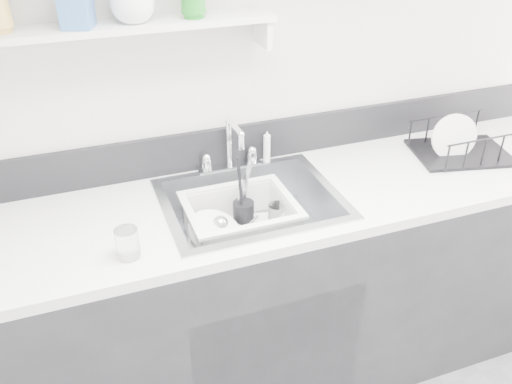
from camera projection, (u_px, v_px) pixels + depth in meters
name	position (u px, v px, depth m)	size (l,w,h in m)	color
room_shell	(408.00, 52.00, 0.93)	(3.50, 3.00, 2.60)	silver
counter_run	(252.00, 295.00, 2.21)	(3.20, 0.62, 0.92)	black
backsplash	(226.00, 146.00, 2.17)	(3.20, 0.02, 0.16)	black
sink	(251.00, 220.00, 2.02)	(0.64, 0.52, 0.20)	silver
faucet	(230.00, 156.00, 2.14)	(0.26, 0.18, 0.23)	silver
side_sprayer	(267.00, 147.00, 2.19)	(0.03, 0.03, 0.14)	silver
wall_shelf	(124.00, 29.00, 1.75)	(1.00, 0.16, 0.12)	silver
wash_tub	(240.00, 221.00, 2.01)	(0.40, 0.32, 0.15)	silver
plate_stack	(217.00, 236.00, 1.99)	(0.24, 0.23, 0.09)	white
utensil_cup	(243.00, 212.00, 2.07)	(0.08, 0.08, 0.27)	black
ladle	(235.00, 231.00, 2.00)	(0.25, 0.09, 0.07)	silver
tumbler_in_tub	(277.00, 216.00, 2.07)	(0.07, 0.07, 0.10)	white
tumbler_counter	(127.00, 243.00, 1.66)	(0.07, 0.07, 0.10)	white
dish_rack	(463.00, 139.00, 2.25)	(0.39, 0.29, 0.14)	black
bowl_small	(278.00, 239.00, 1.99)	(0.10, 0.10, 0.03)	white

